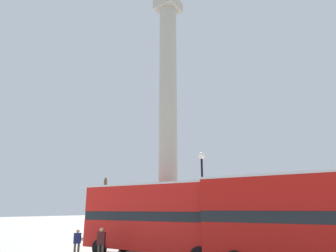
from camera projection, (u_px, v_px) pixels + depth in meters
ground_plane at (168, 249)px, 22.29m from camera, size 200.00×200.00×0.00m
monument_column at (168, 151)px, 24.26m from camera, size 5.12×5.12×22.88m
bus_a at (156, 216)px, 18.63m from camera, size 10.08×2.92×4.41m
bus_b at (327, 218)px, 13.45m from camera, size 11.35×3.05×4.50m
equestrian_statue at (104, 219)px, 32.58m from camera, size 3.45×2.69×6.30m
street_lamp at (203, 193)px, 19.70m from camera, size 0.46×0.46×6.59m
pedestrian_near_lamp at (77, 242)px, 18.66m from camera, size 0.45×0.38×1.63m
pedestrian_by_plinth at (101, 242)px, 17.33m from camera, size 0.51×0.32×1.81m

